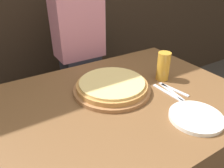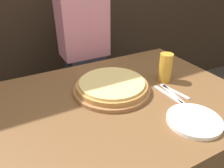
{
  "view_description": "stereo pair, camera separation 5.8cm",
  "coord_description": "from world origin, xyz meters",
  "px_view_note": "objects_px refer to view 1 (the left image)",
  "views": [
    {
      "loc": [
        -0.51,
        -0.73,
        1.31
      ],
      "look_at": [
        -0.02,
        0.08,
        0.78
      ],
      "focal_mm": 35.0,
      "sensor_mm": 36.0,
      "label": 1
    },
    {
      "loc": [
        -0.46,
        -0.76,
        1.31
      ],
      "look_at": [
        -0.02,
        0.08,
        0.78
      ],
      "focal_mm": 35.0,
      "sensor_mm": 36.0,
      "label": 2
    }
  ],
  "objects_px": {
    "pizza_on_board": "(112,86)",
    "fork": "(167,93)",
    "dinner_plate": "(196,117)",
    "dinner_knife": "(171,91)",
    "beer_glass": "(163,65)",
    "diner_person": "(81,63)",
    "spoon": "(175,90)"
  },
  "relations": [
    {
      "from": "pizza_on_board",
      "to": "fork",
      "type": "xyz_separation_m",
      "value": [
        0.23,
        -0.16,
        -0.02
      ]
    },
    {
      "from": "dinner_plate",
      "to": "dinner_knife",
      "type": "height_order",
      "value": "dinner_plate"
    },
    {
      "from": "beer_glass",
      "to": "diner_person",
      "type": "distance_m",
      "value": 0.67
    },
    {
      "from": "beer_glass",
      "to": "dinner_plate",
      "type": "xyz_separation_m",
      "value": [
        -0.13,
        -0.34,
        -0.08
      ]
    },
    {
      "from": "pizza_on_board",
      "to": "dinner_plate",
      "type": "relative_size",
      "value": 1.74
    },
    {
      "from": "beer_glass",
      "to": "dinner_knife",
      "type": "xyz_separation_m",
      "value": [
        -0.06,
        -0.13,
        -0.08
      ]
    },
    {
      "from": "beer_glass",
      "to": "spoon",
      "type": "relative_size",
      "value": 0.96
    },
    {
      "from": "dinner_knife",
      "to": "spoon",
      "type": "height_order",
      "value": "same"
    },
    {
      "from": "spoon",
      "to": "beer_glass",
      "type": "bearing_deg",
      "value": 76.57
    },
    {
      "from": "pizza_on_board",
      "to": "fork",
      "type": "relative_size",
      "value": 2.04
    },
    {
      "from": "pizza_on_board",
      "to": "beer_glass",
      "type": "xyz_separation_m",
      "value": [
        0.31,
        -0.04,
        0.06
      ]
    },
    {
      "from": "dinner_knife",
      "to": "pizza_on_board",
      "type": "bearing_deg",
      "value": 146.81
    },
    {
      "from": "dinner_knife",
      "to": "diner_person",
      "type": "xyz_separation_m",
      "value": [
        -0.17,
        0.74,
        -0.09
      ]
    },
    {
      "from": "dinner_knife",
      "to": "fork",
      "type": "bearing_deg",
      "value": 180.0
    },
    {
      "from": "pizza_on_board",
      "to": "spoon",
      "type": "bearing_deg",
      "value": -30.74
    },
    {
      "from": "fork",
      "to": "dinner_knife",
      "type": "height_order",
      "value": "same"
    },
    {
      "from": "dinner_knife",
      "to": "dinner_plate",
      "type": "bearing_deg",
      "value": -108.23
    },
    {
      "from": "spoon",
      "to": "diner_person",
      "type": "bearing_deg",
      "value": 105.02
    },
    {
      "from": "beer_glass",
      "to": "dinner_plate",
      "type": "distance_m",
      "value": 0.37
    },
    {
      "from": "pizza_on_board",
      "to": "dinner_plate",
      "type": "height_order",
      "value": "pizza_on_board"
    },
    {
      "from": "dinner_plate",
      "to": "spoon",
      "type": "relative_size",
      "value": 1.38
    },
    {
      "from": "fork",
      "to": "dinner_plate",
      "type": "bearing_deg",
      "value": -101.96
    },
    {
      "from": "pizza_on_board",
      "to": "diner_person",
      "type": "xyz_separation_m",
      "value": [
        0.08,
        0.57,
        -0.11
      ]
    },
    {
      "from": "beer_glass",
      "to": "fork",
      "type": "xyz_separation_m",
      "value": [
        -0.08,
        -0.13,
        -0.08
      ]
    },
    {
      "from": "pizza_on_board",
      "to": "diner_person",
      "type": "relative_size",
      "value": 0.3
    },
    {
      "from": "spoon",
      "to": "diner_person",
      "type": "relative_size",
      "value": 0.12
    },
    {
      "from": "beer_glass",
      "to": "spoon",
      "type": "height_order",
      "value": "beer_glass"
    },
    {
      "from": "pizza_on_board",
      "to": "dinner_knife",
      "type": "xyz_separation_m",
      "value": [
        0.25,
        -0.16,
        -0.02
      ]
    },
    {
      "from": "pizza_on_board",
      "to": "diner_person",
      "type": "bearing_deg",
      "value": 82.26
    },
    {
      "from": "dinner_plate",
      "to": "diner_person",
      "type": "bearing_deg",
      "value": 96.15
    },
    {
      "from": "dinner_knife",
      "to": "diner_person",
      "type": "distance_m",
      "value": 0.76
    },
    {
      "from": "beer_glass",
      "to": "fork",
      "type": "relative_size",
      "value": 0.82
    }
  ]
}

